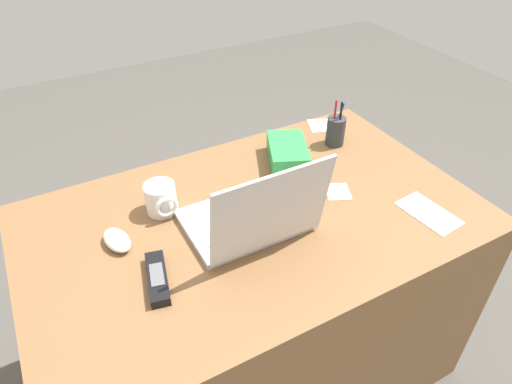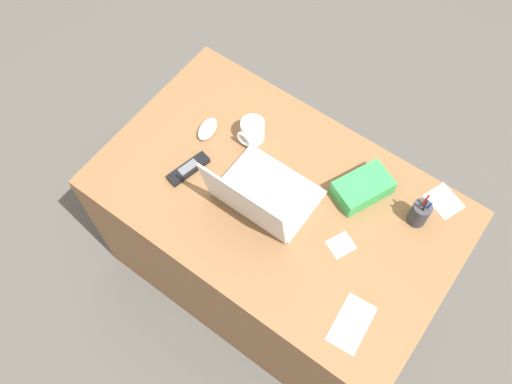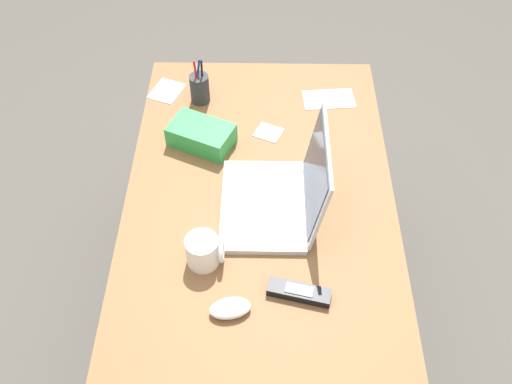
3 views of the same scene
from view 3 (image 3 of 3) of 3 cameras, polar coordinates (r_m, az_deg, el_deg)
The scene contains 11 objects.
ground_plane at distance 2.22m, azimuth 0.29°, elevation -12.57°, with size 6.00×6.00×0.00m, color #4C4944.
desk at distance 1.91m, azimuth 0.33°, elevation -7.53°, with size 1.24×0.76×0.72m, color brown.
laptop at distance 1.56m, azimuth 2.47°, elevation -0.32°, with size 0.32×0.28×0.26m.
computer_mouse at distance 1.41m, azimuth -2.58°, elevation -11.47°, with size 0.06×0.10×0.03m, color white.
coffee_mug_white at distance 1.46m, azimuth -5.20°, elevation -5.86°, with size 0.09×0.10×0.09m.
cordless_phone at distance 1.43m, azimuth 4.31°, elevation -9.90°, with size 0.08×0.16×0.03m.
pen_holder at distance 1.89m, azimuth -5.62°, elevation 10.25°, with size 0.06×0.06×0.16m.
snack_bag at distance 1.76m, azimuth -5.46°, elevation 5.66°, with size 0.11×0.19×0.07m, color green.
paper_note_near_laptop at distance 1.80m, azimuth 1.25°, elevation 5.93°, with size 0.07×0.08×0.00m, color white.
paper_note_left at distance 1.94m, azimuth 7.24°, elevation 9.15°, with size 0.10×0.17×0.00m, color white.
paper_note_right at distance 1.98m, azimuth -8.87°, elevation 9.90°, with size 0.11×0.09×0.00m, color white.
Camera 3 is at (1.04, 0.01, 1.96)m, focal length 40.22 mm.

